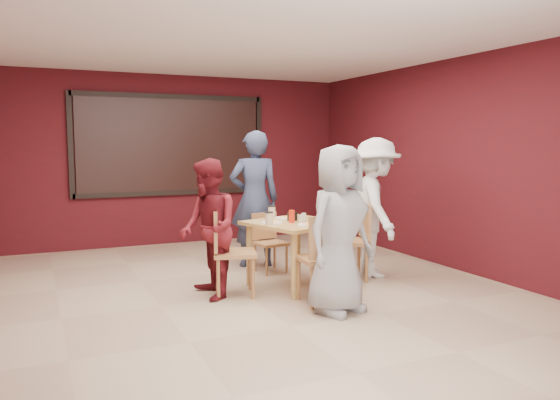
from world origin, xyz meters
name	(u,v)px	position (x,y,z in m)	size (l,w,h in m)	color
floor	(247,296)	(0.00, 0.00, 0.00)	(7.00, 7.00, 0.00)	tan
window_blinds	(171,145)	(0.00, 3.45, 1.65)	(3.00, 0.02, 1.50)	black
dining_table	(296,230)	(0.67, 0.14, 0.68)	(1.22, 1.22, 0.92)	tan
chair_front	(325,254)	(0.61, -0.66, 0.54)	(0.50, 0.50, 0.96)	#A77041
chair_back	(268,239)	(0.67, 0.98, 0.43)	(0.42, 0.42, 0.77)	#A77041
chair_left	(227,247)	(-0.19, 0.10, 0.54)	(0.57, 0.57, 0.96)	#A77041
chair_right	(355,237)	(1.48, 0.14, 0.54)	(0.58, 0.58, 0.95)	#A77041
diner_front	(339,229)	(0.62, -0.92, 0.84)	(0.82, 0.53, 1.67)	gray
diner_back	(254,199)	(0.63, 1.35, 0.92)	(0.67, 0.44, 1.85)	#2F3854
diner_left	(208,229)	(-0.40, 0.10, 0.76)	(0.74, 0.58, 1.53)	maroon
diner_right	(375,207)	(1.81, 0.20, 0.88)	(1.13, 0.65, 1.75)	silver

